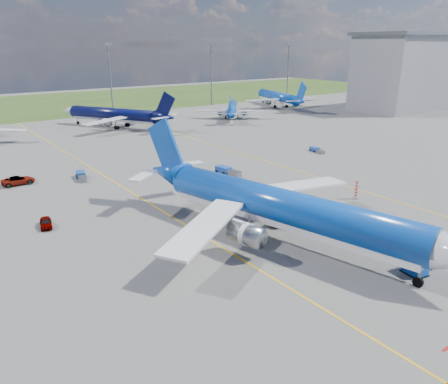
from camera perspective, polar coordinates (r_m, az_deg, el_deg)
ground at (r=46.04m, az=4.52°, el=-10.05°), size 400.00×400.00×0.00m
taxiway_lines at (r=67.66m, az=-10.76°, el=-0.70°), size 60.25×160.00×0.02m
floodlight_masts at (r=145.38m, az=-22.15°, el=13.62°), size 202.20×0.50×22.70m
terminal_building at (r=172.48m, az=22.90°, el=14.29°), size 42.00×22.00×26.00m
warning_post at (r=68.31m, az=16.89°, el=0.32°), size 0.50×0.50×3.00m
bg_jet_n at (r=127.94m, az=-14.10°, el=8.20°), size 45.52×48.96×10.29m
bg_jet_ne at (r=141.08m, az=1.03°, el=9.68°), size 37.80×38.89×8.11m
bg_jet_ene at (r=167.75m, az=7.03°, el=10.99°), size 38.98×45.40×10.18m
main_airliner at (r=52.44m, az=7.64°, el=-6.40°), size 44.84×53.24×12.21m
uld_container at (r=48.79m, az=23.72°, el=-8.87°), size 1.93×2.28×1.65m
service_car_a at (r=60.08m, az=-22.26°, el=-3.74°), size 2.13×3.74×1.20m
service_car_b at (r=80.09m, az=-25.29°, el=1.39°), size 5.31×2.64×1.45m
service_car_c at (r=72.38m, az=-3.31°, el=1.49°), size 4.41×5.31×1.45m
baggage_tug_w at (r=78.32m, az=0.43°, el=2.74°), size 2.23×5.58×1.22m
baggage_tug_c at (r=79.48m, az=-18.14°, el=1.98°), size 2.35×4.96×1.08m
baggage_tug_e at (r=96.95m, az=12.01°, el=5.38°), size 2.04×4.37×0.95m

